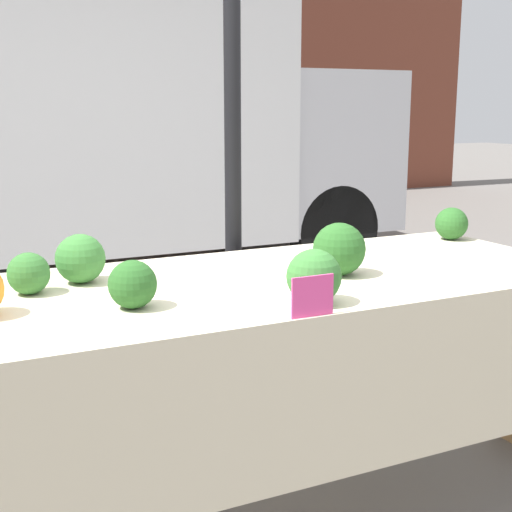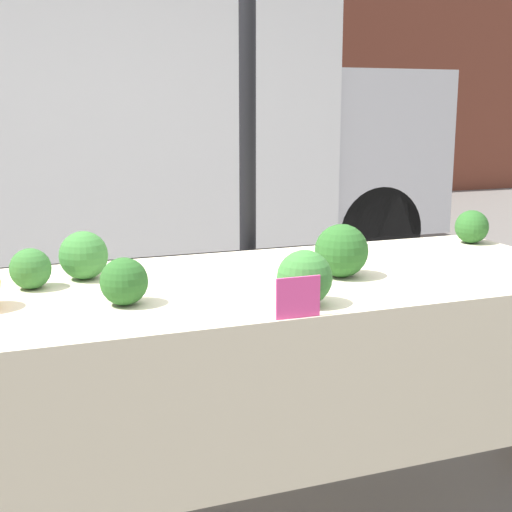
# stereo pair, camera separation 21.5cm
# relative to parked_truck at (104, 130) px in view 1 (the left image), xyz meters

# --- Properties ---
(tent_pole) EXTENTS (0.07, 0.07, 2.71)m
(tent_pole) POSITION_rel_parked_truck_xyz_m (-0.31, -3.41, 0.11)
(tent_pole) COLOR black
(tent_pole) RESTS_ON ground_plane
(parked_truck) EXTENTS (4.59, 2.22, 2.29)m
(parked_truck) POSITION_rel_parked_truck_xyz_m (0.00, 0.00, 0.00)
(parked_truck) COLOR white
(parked_truck) RESTS_ON ground_plane
(market_table) EXTENTS (2.39, 0.94, 0.88)m
(market_table) POSITION_rel_parked_truck_xyz_m (-0.51, -4.11, -0.46)
(market_table) COLOR beige
(market_table) RESTS_ON ground_plane
(broccoli_head_0) EXTENTS (0.16, 0.16, 0.16)m
(broccoli_head_0) POSITION_rel_parked_truck_xyz_m (-1.05, -3.84, -0.29)
(broccoli_head_0) COLOR #387533
(broccoli_head_0) RESTS_ON market_table
(broccoli_head_2) EXTENTS (0.14, 0.14, 0.14)m
(broccoli_head_2) POSITION_rel_parked_truck_xyz_m (-0.98, -4.20, -0.30)
(broccoli_head_2) COLOR #285B23
(broccoli_head_2) RESTS_ON market_table
(broccoli_head_3) EXTENTS (0.14, 0.14, 0.14)m
(broccoli_head_3) POSITION_rel_parked_truck_xyz_m (0.57, -3.76, -0.30)
(broccoli_head_3) COLOR #285B23
(broccoli_head_3) RESTS_ON market_table
(broccoli_head_4) EXTENTS (0.18, 0.18, 0.18)m
(broccoli_head_4) POSITION_rel_parked_truck_xyz_m (-0.23, -4.11, -0.28)
(broccoli_head_4) COLOR #285B23
(broccoli_head_4) RESTS_ON market_table
(broccoli_head_6) EXTENTS (0.13, 0.13, 0.13)m
(broccoli_head_6) POSITION_rel_parked_truck_xyz_m (-1.22, -3.91, -0.30)
(broccoli_head_6) COLOR #336B2D
(broccoli_head_6) RESTS_ON market_table
(broccoli_head_7) EXTENTS (0.16, 0.16, 0.16)m
(broccoli_head_7) POSITION_rel_parked_truck_xyz_m (-0.49, -4.39, -0.29)
(broccoli_head_7) COLOR #387533
(broccoli_head_7) RESTS_ON market_table
(price_sign) EXTENTS (0.13, 0.01, 0.12)m
(price_sign) POSITION_rel_parked_truck_xyz_m (-0.56, -4.50, -0.31)
(price_sign) COLOR #EF4793
(price_sign) RESTS_ON market_table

